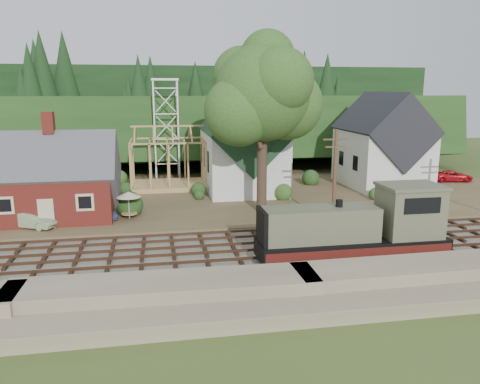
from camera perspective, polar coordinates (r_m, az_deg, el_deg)
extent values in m
plane|color=#384C1E|center=(33.04, 3.02, -7.24)|extent=(140.00, 140.00, 0.00)
cube|color=#7F7259|center=(25.46, 7.44, -13.49)|extent=(64.00, 5.00, 1.60)
cube|color=#726B5B|center=(33.01, 3.02, -7.11)|extent=(64.00, 11.00, 0.16)
cube|color=brown|center=(50.04, -1.61, -0.28)|extent=(64.00, 26.00, 0.30)
cube|color=#1E3F19|center=(73.50, -4.36, 3.61)|extent=(70.00, 28.96, 12.74)
cube|color=black|center=(89.29, -5.39, 5.13)|extent=(80.00, 20.00, 12.00)
cube|color=#501E12|center=(43.18, -21.66, -0.40)|extent=(10.00, 7.00, 3.80)
cube|color=#4C4C51|center=(42.83, -21.86, 2.08)|extent=(10.80, 7.41, 7.41)
cube|color=#501E12|center=(42.35, -22.33, 7.81)|extent=(0.90, 0.90, 1.80)
cube|color=beige|center=(39.99, -22.56, -2.47)|extent=(1.20, 0.06, 2.40)
cube|color=silver|center=(51.69, 0.24, 3.90)|extent=(8.00, 12.00, 6.40)
cube|color=#183620|center=(51.33, 0.25, 7.44)|extent=(8.40, 12.96, 8.40)
cube|color=silver|center=(45.31, 1.62, 9.33)|extent=(2.40, 2.40, 4.00)
cone|color=#183620|center=(45.26, 1.65, 13.50)|extent=(5.37, 5.37, 2.60)
cube|color=silver|center=(55.86, 16.85, 4.00)|extent=(8.00, 10.00, 6.40)
cube|color=black|center=(55.52, 17.05, 7.27)|extent=(8.40, 10.80, 8.40)
cube|color=tan|center=(53.37, -8.63, 0.82)|extent=(8.00, 6.00, 0.50)
cube|color=tan|center=(52.48, -8.86, 7.95)|extent=(8.00, 0.18, 0.18)
cube|color=silver|center=(57.12, -10.36, 7.33)|extent=(0.18, 0.18, 12.00)
cube|color=silver|center=(57.18, -7.53, 7.43)|extent=(0.18, 0.18, 12.00)
cube|color=silver|center=(59.91, -10.35, 7.55)|extent=(0.18, 0.18, 12.00)
cube|color=silver|center=(59.96, -7.65, 7.65)|extent=(0.18, 0.18, 12.00)
cube|color=silver|center=(58.35, -9.17, 13.37)|extent=(3.20, 3.20, 0.25)
cylinder|color=#38281E|center=(41.88, 2.68, 3.02)|extent=(0.90, 0.90, 8.00)
sphere|color=#2D4E1D|center=(41.34, 2.78, 11.95)|extent=(8.40, 8.40, 8.40)
sphere|color=#2D4E1D|center=(42.94, 5.77, 10.58)|extent=(6.40, 6.40, 6.40)
sphere|color=#2D4E1D|center=(40.16, -0.10, 9.81)|extent=(6.00, 6.00, 6.00)
cylinder|color=#4C331E|center=(38.86, 11.46, 1.61)|extent=(0.28, 0.28, 8.00)
cube|color=#4C331E|center=(38.42, 11.66, 6.31)|extent=(2.20, 0.12, 0.12)
cube|color=#4C331E|center=(38.48, 11.62, 5.42)|extent=(1.80, 0.12, 0.12)
cube|color=black|center=(31.80, 13.43, -7.71)|extent=(12.28, 2.56, 0.36)
cube|color=black|center=(31.56, 13.50, -6.46)|extent=(12.28, 2.97, 1.13)
cube|color=#5C5C43|center=(30.26, 9.73, -3.86)|extent=(7.37, 2.35, 2.15)
cube|color=#5C5C43|center=(32.67, 19.96, -2.21)|extent=(3.68, 2.87, 3.27)
cube|color=#5C5C43|center=(32.31, 20.18, 0.70)|extent=(3.89, 3.07, 0.20)
cube|color=black|center=(31.30, 21.37, -1.58)|extent=(2.46, 0.06, 1.02)
cube|color=#4D1510|center=(30.26, 14.63, -7.34)|extent=(12.28, 0.04, 0.72)
cube|color=#4D1510|center=(32.87, 12.46, -5.65)|extent=(12.28, 0.04, 0.72)
cylinder|color=black|center=(30.39, 11.99, -1.58)|extent=(0.45, 0.45, 0.72)
imported|color=#5775BA|center=(41.98, -16.14, -2.09)|extent=(2.56, 4.16, 1.32)
imported|color=#94B67E|center=(40.74, -24.09, -3.13)|extent=(4.19, 2.90, 1.31)
imported|color=red|center=(61.94, 24.49, 1.80)|extent=(4.96, 2.93, 1.29)
cylinder|color=silver|center=(40.98, -13.39, -1.72)|extent=(0.10, 0.10, 2.10)
cylinder|color=tan|center=(41.13, -13.34, -2.56)|extent=(1.34, 1.34, 0.08)
cone|color=beige|center=(40.75, -13.46, -0.29)|extent=(2.10, 2.10, 0.48)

